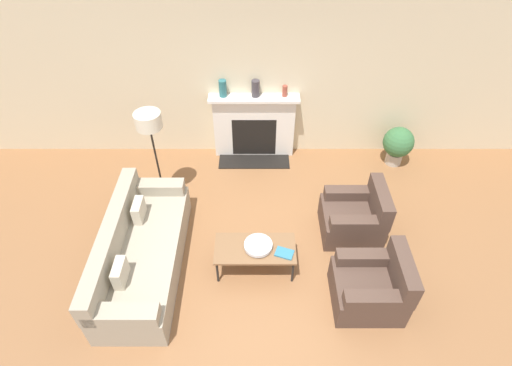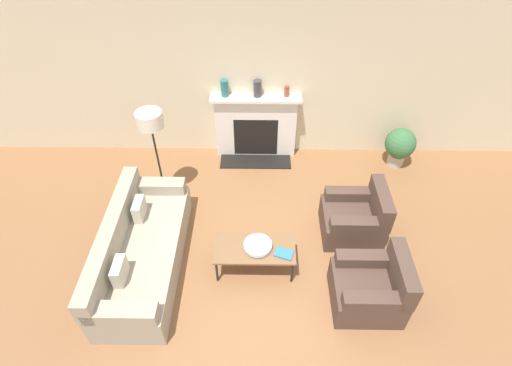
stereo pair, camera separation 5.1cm
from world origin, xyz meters
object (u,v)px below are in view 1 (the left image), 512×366
armchair_far (356,217)px  bowl (259,245)px  armchair_near (373,287)px  coffee_table (256,249)px  mantel_vase_center_right (286,91)px  couch (141,252)px  fireplace (255,127)px  mantel_vase_center_left (256,88)px  book (285,253)px  mantel_vase_left (224,88)px  floor_lamp (151,130)px  potted_plant (399,144)px

armchair_far → bowl: 1.57m
armchair_near → bowl: (-1.42, 0.52, 0.16)m
coffee_table → mantel_vase_center_right: 2.77m
mantel_vase_center_right → couch: bearing=-128.4°
fireplace → armchair_far: 2.43m
fireplace → mantel_vase_center_left: (0.03, 0.01, 0.75)m
couch → bowl: couch is taller
book → mantel_vase_left: size_ratio=0.95×
mantel_vase_center_left → mantel_vase_center_right: (0.48, 0.00, -0.05)m
armchair_near → mantel_vase_center_left: (-1.46, 3.09, 1.02)m
bowl → fireplace: bearing=91.4°
floor_lamp → mantel_vase_left: (0.97, 1.15, 0.03)m
armchair_near → coffee_table: (-1.46, 0.51, 0.09)m
coffee_table → mantel_vase_left: mantel_vase_left is taller
couch → mantel_vase_center_left: 3.16m
coffee_table → potted_plant: potted_plant is taller
armchair_far → potted_plant: 1.92m
book → mantel_vase_center_left: size_ratio=0.96×
couch → mantel_vase_left: bearing=-21.4°
armchair_far → fireplace: bearing=-142.1°
armchair_near → mantel_vase_center_right: 3.39m
coffee_table → mantel_vase_center_right: (0.49, 2.58, 0.89)m
floor_lamp → mantel_vase_center_right: bearing=29.9°
mantel_vase_left → mantel_vase_center_right: bearing=0.0°
coffee_table → potted_plant: size_ratio=1.48×
fireplace → mantel_vase_center_right: (0.51, 0.01, 0.70)m
floor_lamp → coffee_table: bearing=-43.5°
armchair_far → potted_plant: (1.02, 1.62, 0.11)m
potted_plant → mantel_vase_left: bearing=174.3°
couch → mantel_vase_center_right: bearing=-38.4°
floor_lamp → potted_plant: (3.99, 0.85, -0.88)m
couch → coffee_table: couch is taller
mantel_vase_left → mantel_vase_center_left: 0.54m
mantel_vase_center_left → book: bearing=-82.0°
couch → floor_lamp: 1.73m
armchair_near → mantel_vase_center_right: size_ratio=4.56×
book → mantel_vase_left: 2.97m
mantel_vase_left → potted_plant: bearing=-5.7°
bowl → mantel_vase_left: 2.77m
floor_lamp → mantel_vase_center_right: (1.99, 1.15, -0.02)m
coffee_table → potted_plant: (2.49, 2.28, 0.03)m
potted_plant → armchair_far: bearing=-122.2°
armchair_far → book: size_ratio=3.17×
mantel_vase_center_left → mantel_vase_left: bearing=180.0°
couch → book: size_ratio=8.47×
couch → coffee_table: (1.54, -0.02, 0.09)m
mantel_vase_center_right → potted_plant: mantel_vase_center_right is taller
armchair_far → coffee_table: 1.61m
fireplace → floor_lamp: size_ratio=0.96×
mantel_vase_center_right → potted_plant: size_ratio=0.26×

